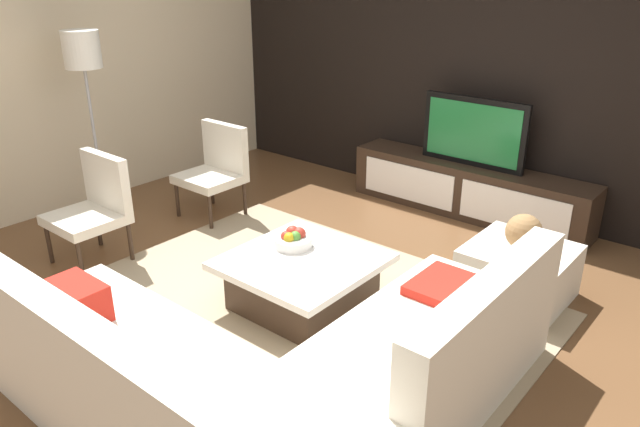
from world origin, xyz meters
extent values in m
plane|color=brown|center=(0.00, 0.00, 0.00)|extent=(14.00, 14.00, 0.00)
cube|color=black|center=(0.00, 2.70, 1.40)|extent=(6.40, 0.12, 2.80)
cube|color=beige|center=(-3.20, 0.20, 1.40)|extent=(0.12, 5.20, 2.80)
cube|color=tan|center=(-0.10, 0.00, 0.01)|extent=(3.23, 2.54, 0.01)
cube|color=#332319|center=(0.00, 2.40, 0.25)|extent=(2.37, 0.42, 0.50)
cube|color=white|center=(-0.54, 2.18, 0.25)|extent=(1.00, 0.01, 0.35)
cube|color=white|center=(0.54, 2.18, 0.25)|extent=(1.00, 0.01, 0.35)
cube|color=black|center=(0.00, 2.40, 0.82)|extent=(1.02, 0.05, 0.64)
cube|color=#1E7238|center=(0.00, 2.37, 0.82)|extent=(0.92, 0.01, 0.54)
cube|color=silver|center=(0.20, -1.30, 0.21)|extent=(2.49, 0.85, 0.41)
cube|color=silver|center=(0.20, -1.64, 0.62)|extent=(2.49, 0.18, 0.40)
cube|color=silver|center=(1.02, -0.10, 0.21)|extent=(0.85, 1.55, 0.41)
cube|color=silver|center=(1.35, -0.10, 0.62)|extent=(0.18, 1.55, 0.40)
cube|color=red|center=(-0.55, -1.30, 0.52)|extent=(0.36, 0.20, 0.22)
cube|color=red|center=(1.02, 0.29, 0.44)|extent=(0.60, 0.44, 0.06)
cube|color=#332319|center=(-0.10, 0.10, 0.17)|extent=(0.77, 0.79, 0.33)
cube|color=white|center=(-0.10, 0.10, 0.35)|extent=(0.97, 0.99, 0.05)
cylinder|color=#332319|center=(-2.12, -0.72, 0.19)|extent=(0.04, 0.04, 0.38)
cylinder|color=#332319|center=(-1.65, -0.72, 0.19)|extent=(0.04, 0.04, 0.38)
cylinder|color=#332319|center=(-2.12, -0.27, 0.19)|extent=(0.04, 0.04, 0.38)
cylinder|color=#332319|center=(-1.65, -0.27, 0.19)|extent=(0.04, 0.04, 0.38)
cube|color=silver|center=(-1.89, -0.49, 0.38)|extent=(0.56, 0.52, 0.08)
cube|color=silver|center=(-1.89, -0.27, 0.65)|extent=(0.56, 0.08, 0.45)
cylinder|color=#A5A5AA|center=(-2.62, 0.10, 0.01)|extent=(0.28, 0.28, 0.02)
cylinder|color=#A5A5AA|center=(-2.62, 0.10, 0.72)|extent=(0.03, 0.03, 1.39)
cylinder|color=white|center=(-2.62, 0.10, 1.58)|extent=(0.32, 0.32, 0.32)
cube|color=silver|center=(1.02, 1.18, 0.20)|extent=(0.70, 0.70, 0.40)
cylinder|color=silver|center=(-0.28, 0.20, 0.42)|extent=(0.28, 0.28, 0.07)
sphere|color=#4C8C33|center=(-0.25, 0.20, 0.47)|extent=(0.08, 0.08, 0.08)
sphere|color=#B23326|center=(-0.26, 0.25, 0.47)|extent=(0.09, 0.09, 0.09)
sphere|color=#B23326|center=(-0.31, 0.23, 0.47)|extent=(0.10, 0.10, 0.10)
sphere|color=#B23326|center=(-0.31, 0.16, 0.47)|extent=(0.08, 0.08, 0.08)
sphere|color=gold|center=(-0.27, 0.15, 0.47)|extent=(0.08, 0.08, 0.08)
cylinder|color=#332319|center=(-2.11, 0.56, 0.19)|extent=(0.04, 0.04, 0.38)
cylinder|color=#332319|center=(-1.63, 0.56, 0.19)|extent=(0.04, 0.04, 0.38)
cylinder|color=#332319|center=(-2.11, 0.99, 0.19)|extent=(0.04, 0.04, 0.38)
cylinder|color=#332319|center=(-1.63, 0.99, 0.19)|extent=(0.04, 0.04, 0.38)
cube|color=silver|center=(-1.87, 0.78, 0.38)|extent=(0.56, 0.51, 0.08)
cube|color=silver|center=(-1.87, 0.99, 0.65)|extent=(0.56, 0.08, 0.45)
sphere|color=#997247|center=(1.02, 1.18, 0.53)|extent=(0.26, 0.26, 0.26)
camera|label=1|loc=(2.39, -2.70, 2.30)|focal=33.93mm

